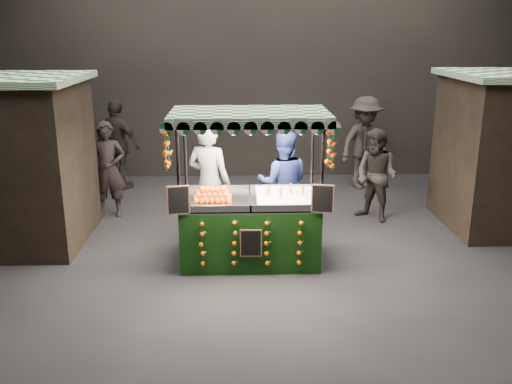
{
  "coord_description": "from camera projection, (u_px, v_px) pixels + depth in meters",
  "views": [
    {
      "loc": [
        -0.55,
        -7.48,
        3.27
      ],
      "look_at": [
        -0.3,
        0.45,
        0.94
      ],
      "focal_mm": 39.2,
      "sensor_mm": 36.0,
      "label": 1
    }
  ],
  "objects": [
    {
      "name": "vendor_blue",
      "position": [
        283.0,
        183.0,
        8.99
      ],
      "size": [
        0.9,
        0.73,
        1.74
      ],
      "rotation": [
        0.0,
        0.0,
        3.05
      ],
      "color": "navy",
      "rests_on": "ground"
    },
    {
      "name": "shopper_4",
      "position": [
        26.0,
        166.0,
        10.35
      ],
      "size": [
        0.94,
        0.92,
        1.64
      ],
      "rotation": [
        0.0,
        0.0,
        3.86
      ],
      "color": "black",
      "rests_on": "ground"
    },
    {
      "name": "vendor_grey",
      "position": [
        209.0,
        183.0,
        8.68
      ],
      "size": [
        0.82,
        0.69,
        1.92
      ],
      "rotation": [
        0.0,
        0.0,
        2.75
      ],
      "color": "slate",
      "rests_on": "ground"
    },
    {
      "name": "juice_stall",
      "position": [
        251.0,
        217.0,
        7.98
      ],
      "size": [
        2.26,
        1.33,
        2.19
      ],
      "color": "black",
      "rests_on": "ground"
    },
    {
      "name": "shopper_1",
      "position": [
        376.0,
        175.0,
        9.69
      ],
      "size": [
        0.99,
        1.0,
        1.63
      ],
      "rotation": [
        0.0,
        0.0,
        -0.82
      ],
      "color": "#2C2724",
      "rests_on": "ground"
    },
    {
      "name": "shopper_2",
      "position": [
        118.0,
        145.0,
        11.61
      ],
      "size": [
        1.19,
        0.95,
        1.89
      ],
      "rotation": [
        0.0,
        0.0,
        2.62
      ],
      "color": "black",
      "rests_on": "ground"
    },
    {
      "name": "market_hall",
      "position": [
        281.0,
        19.0,
        7.16
      ],
      "size": [
        12.1,
        10.1,
        5.05
      ],
      "color": "black",
      "rests_on": "ground"
    },
    {
      "name": "shopper_0",
      "position": [
        108.0,
        170.0,
        9.91
      ],
      "size": [
        0.65,
        0.45,
        1.72
      ],
      "rotation": [
        0.0,
        0.0,
        0.06
      ],
      "color": "black",
      "rests_on": "ground"
    },
    {
      "name": "shopper_3",
      "position": [
        364.0,
        143.0,
        11.68
      ],
      "size": [
        1.44,
        1.27,
        1.93
      ],
      "rotation": [
        0.0,
        0.0,
        0.56
      ],
      "color": "#2E2925",
      "rests_on": "ground"
    },
    {
      "name": "ground",
      "position": [
        278.0,
        262.0,
        8.12
      ],
      "size": [
        12.0,
        12.0,
        0.0
      ],
      "primitive_type": "plane",
      "color": "black",
      "rests_on": "ground"
    }
  ]
}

